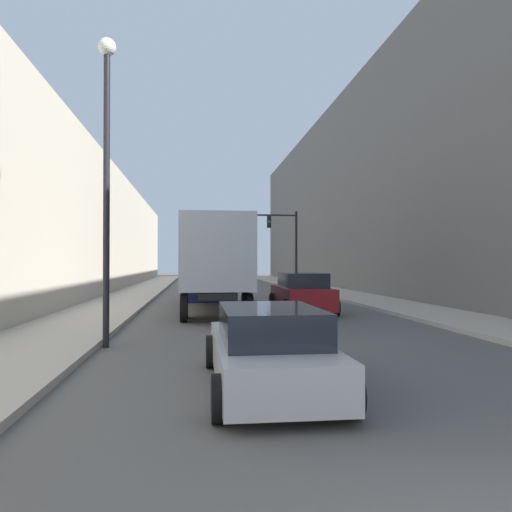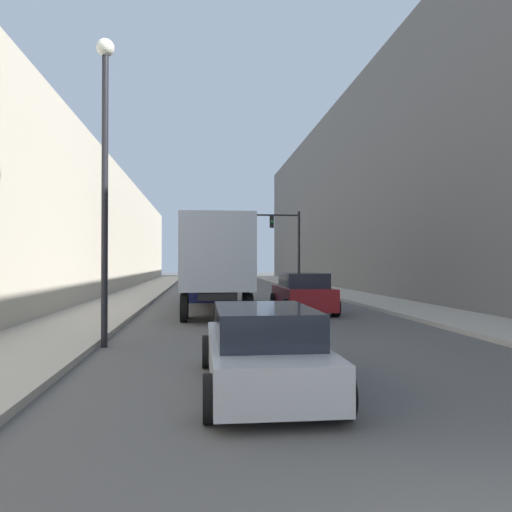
% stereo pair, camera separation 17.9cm
% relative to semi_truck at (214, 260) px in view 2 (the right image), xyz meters
% --- Properties ---
extents(sidewalk_right, '(3.12, 80.00, 0.15)m').
position_rel_semi_truck_xyz_m(sidewalk_right, '(8.55, 10.04, -2.11)').
color(sidewalk_right, '#B2A899').
rests_on(sidewalk_right, ground).
extents(sidewalk_left, '(3.12, 80.00, 0.15)m').
position_rel_semi_truck_xyz_m(sidewalk_left, '(-4.63, 10.04, -2.11)').
color(sidewalk_left, '#B2A899').
rests_on(sidewalk_left, ground).
extents(building_right, '(6.00, 80.00, 14.91)m').
position_rel_semi_truck_xyz_m(building_right, '(13.11, 10.04, 5.27)').
color(building_right, '#66605B').
rests_on(building_right, ground).
extents(building_left, '(6.00, 80.00, 8.75)m').
position_rel_semi_truck_xyz_m(building_left, '(-9.19, 10.04, 2.19)').
color(building_left, '#BCB29E').
rests_on(building_left, ground).
extents(semi_truck, '(2.59, 11.61, 3.81)m').
position_rel_semi_truck_xyz_m(semi_truck, '(0.00, 0.00, 0.00)').
color(semi_truck, '#B2B7C1').
rests_on(semi_truck, ground).
extents(sedan_car, '(1.98, 4.74, 1.36)m').
position_rel_semi_truck_xyz_m(sedan_car, '(0.47, -14.05, -1.53)').
color(sedan_car, '#B7B7BC').
rests_on(sedan_car, ground).
extents(suv_car, '(2.15, 4.82, 1.66)m').
position_rel_semi_truck_xyz_m(suv_car, '(3.68, -1.68, -1.39)').
color(suv_car, maroon).
rests_on(suv_car, ground).
extents(traffic_signal_gantry, '(6.35, 0.35, 5.98)m').
position_rel_semi_truck_xyz_m(traffic_signal_gantry, '(5.31, 15.04, 1.98)').
color(traffic_signal_gantry, black).
rests_on(traffic_signal_gantry, ground).
extents(street_lamp, '(0.44, 0.44, 7.65)m').
position_rel_semi_truck_xyz_m(street_lamp, '(-2.92, -9.64, 2.65)').
color(street_lamp, black).
rests_on(street_lamp, ground).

